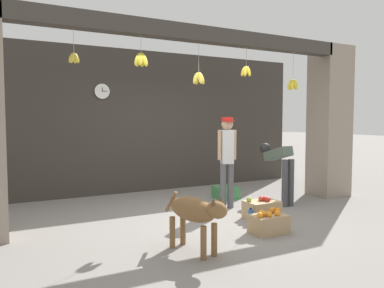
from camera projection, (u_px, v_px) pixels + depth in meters
name	position (u px, v px, depth m)	size (l,w,h in m)	color
ground_plane	(203.00, 217.00, 6.04)	(60.00, 60.00, 0.00)	gray
shop_back_wall	(146.00, 122.00, 8.16)	(7.62, 0.12, 3.04)	#38332D
shop_pillar_right	(329.00, 122.00, 7.68)	(0.70, 0.60, 3.04)	gray
storefront_awning	(200.00, 37.00, 5.96)	(5.72, 0.31, 0.95)	#3D3833
dog	(195.00, 212.00, 4.38)	(0.46, 1.03, 0.72)	brown
shopkeeper	(227.00, 155.00, 6.58)	(0.34, 0.28, 1.61)	#56565B
worker_stooping	(279.00, 164.00, 6.94)	(0.26, 0.85, 1.11)	#424247
fruit_crate_oranges	(269.00, 223.00, 5.16)	(0.50, 0.34, 0.33)	tan
fruit_crate_apples	(262.00, 209.00, 5.92)	(0.52, 0.37, 0.36)	tan
produce_box_green	(226.00, 192.00, 7.43)	(0.42, 0.42, 0.24)	#42844C
water_bottle	(251.00, 216.00, 5.62)	(0.07, 0.07, 0.25)	#2D60AD
wall_clock	(102.00, 91.00, 7.60)	(0.33, 0.03, 0.33)	black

